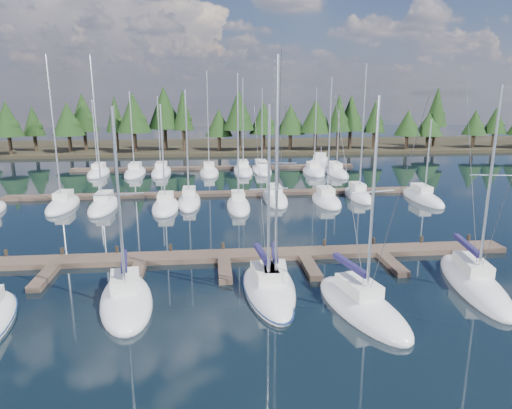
{
  "coord_description": "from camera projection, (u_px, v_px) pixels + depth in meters",
  "views": [
    {
      "loc": [
        -0.81,
        -14.5,
        12.11
      ],
      "look_at": [
        2.87,
        22.0,
        3.14
      ],
      "focal_mm": 32.0,
      "sensor_mm": 36.0,
      "label": 1
    }
  ],
  "objects": [
    {
      "name": "front_sailboat_6",
      "position": [
        474.0,
        283.0,
        29.27
      ],
      "size": [
        4.34,
        10.43,
        13.39
      ],
      "color": "silver",
      "rests_on": "ground"
    },
    {
      "name": "back_docks",
      "position": [
        217.0,
        179.0,
        64.84
      ],
      "size": [
        50.0,
        21.8,
        0.4
      ],
      "color": "brown",
      "rests_on": "ground"
    },
    {
      "name": "front_sailboat_4",
      "position": [
        266.0,
        291.0,
        27.97
      ],
      "size": [
        3.45,
        8.67,
        12.35
      ],
      "color": "silver",
      "rests_on": "ground"
    },
    {
      "name": "ground",
      "position": [
        220.0,
        217.0,
        45.96
      ],
      "size": [
        260.0,
        260.0,
        0.0
      ],
      "primitive_type": "plane",
      "color": "black",
      "rests_on": "ground"
    },
    {
      "name": "tree_line",
      "position": [
        229.0,
        118.0,
        93.0
      ],
      "size": [
        186.92,
        11.89,
        13.12
      ],
      "color": "black",
      "rests_on": "far_shore"
    },
    {
      "name": "front_sailboat_5",
      "position": [
        361.0,
        306.0,
        26.06
      ],
      "size": [
        4.84,
        9.06,
        12.81
      ],
      "color": "silver",
      "rests_on": "ground"
    },
    {
      "name": "back_sailboat_rows",
      "position": [
        221.0,
        184.0,
        60.83
      ],
      "size": [
        50.25,
        32.94,
        16.7
      ],
      "color": "silver",
      "rests_on": "ground"
    },
    {
      "name": "main_dock",
      "position": [
        224.0,
        259.0,
        33.69
      ],
      "size": [
        44.0,
        6.13,
        0.9
      ],
      "color": "brown",
      "rests_on": "ground"
    },
    {
      "name": "front_sailboat_3",
      "position": [
        275.0,
        289.0,
        28.26
      ],
      "size": [
        3.26,
        7.91,
        14.96
      ],
      "color": "silver",
      "rests_on": "ground"
    },
    {
      "name": "front_sailboat_2",
      "position": [
        126.0,
        300.0,
        26.8
      ],
      "size": [
        4.32,
        8.45,
        12.25
      ],
      "color": "silver",
      "rests_on": "ground"
    },
    {
      "name": "motor_yacht_right",
      "position": [
        320.0,
        167.0,
        73.3
      ],
      "size": [
        6.01,
        9.58,
        4.55
      ],
      "color": "silver",
      "rests_on": "ground"
    },
    {
      "name": "far_shore",
      "position": [
        214.0,
        146.0,
        103.88
      ],
      "size": [
        220.0,
        30.0,
        0.6
      ],
      "primitive_type": "cube",
      "color": "#2C2618",
      "rests_on": "ground"
    }
  ]
}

